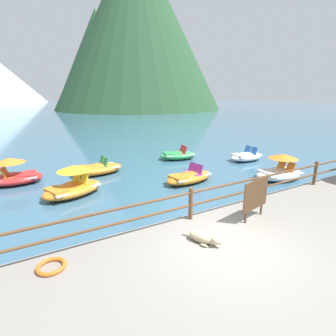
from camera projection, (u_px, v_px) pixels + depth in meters
The scene contains 14 objects.
ground_plane at pixel (47, 119), 39.82m from camera, with size 200.00×200.00×0.00m, color #38607A.
promenade_dock at pixel (312, 316), 4.56m from camera, with size 28.00×8.00×0.40m, color gray.
dock_railing at pixel (191, 200), 7.47m from camera, with size 23.92×0.12×0.95m.
sign_board at pixel (256, 195), 7.45m from camera, with size 1.16×0.27×1.19m.
dog_resting at pixel (203, 238), 6.38m from camera, with size 0.55×1.01×0.26m.
life_ring at pixel (51, 266), 5.47m from camera, with size 0.61×0.61×0.09m, color orange.
pedal_boat_0 at pixel (73, 186), 10.33m from camera, with size 2.75×2.10×1.21m.
pedal_boat_1 at pixel (246, 156), 15.70m from camera, with size 2.24×1.23×0.83m.
pedal_boat_3 at pixel (189, 177), 11.88m from camera, with size 2.62×1.44×0.82m.
pedal_boat_4 at pixel (14, 175), 11.64m from camera, with size 2.39×1.56×1.20m.
pedal_boat_5 at pixel (280, 171), 12.26m from camera, with size 2.60×1.72×1.22m.
pedal_boat_6 at pixel (178, 155), 16.03m from camera, with size 2.47×1.70×0.83m.
pedal_boat_7 at pixel (97, 169), 13.09m from camera, with size 2.59×1.42×0.85m.
cliff_headland at pixel (131, 30), 61.91m from camera, with size 40.17×40.17×38.51m.
Camera 1 is at (-4.01, -4.14, 3.94)m, focal length 28.03 mm.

